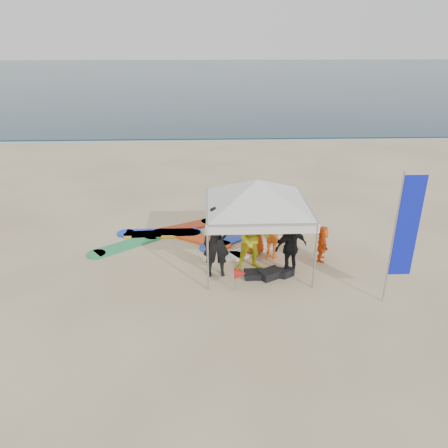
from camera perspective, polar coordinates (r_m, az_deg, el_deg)
ground at (r=10.14m, az=2.48°, el=-12.18°), size 120.00×120.00×0.00m
ocean at (r=68.44m, az=-1.58°, el=18.75°), size 160.00×84.00×0.08m
shoreline_foam at (r=27.06m, az=-0.52°, el=11.03°), size 160.00×1.20×0.01m
person_black_a at (r=11.32m, az=-0.99°, el=-2.43°), size 0.72×0.49×1.90m
person_yellow at (r=11.63m, az=3.84°, el=-1.88°), size 0.96×0.78×1.85m
person_orange_a at (r=12.36m, az=6.42°, el=-1.10°), size 1.16×0.94×1.57m
person_black_b at (r=11.59m, az=8.74°, el=-2.99°), size 1.00×0.67×1.57m
person_orange_b at (r=12.53m, az=3.81°, el=0.01°), size 0.94×0.66×1.83m
person_seated at (r=12.56m, az=12.72°, el=-2.48°), size 0.54×1.01×1.04m
canopy_tent at (r=11.36m, az=4.45°, el=5.77°), size 3.74×3.74×2.82m
feather_flag at (r=10.58m, az=22.62°, el=-0.56°), size 0.55×0.04×3.26m
marker_pennant at (r=10.83m, az=2.10°, el=-6.50°), size 0.28×0.28×0.64m
gear_pile at (r=11.68m, az=6.03°, el=-6.46°), size 1.35×0.61×0.22m
surfboard_spread at (r=13.94m, az=-3.82°, el=-1.42°), size 5.77×3.32×0.07m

